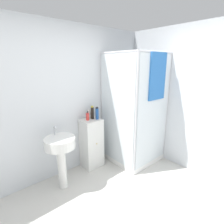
# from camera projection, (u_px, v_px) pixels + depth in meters

# --- Properties ---
(wall_back) EXTENTS (6.40, 0.06, 2.50)m
(wall_back) POSITION_uv_depth(u_px,v_px,m) (63.00, 103.00, 2.88)
(wall_back) COLOR silver
(wall_back) RESTS_ON ground_plane
(wall_right) EXTENTS (0.06, 6.40, 2.50)m
(wall_right) POSITION_uv_depth(u_px,v_px,m) (213.00, 105.00, 2.72)
(wall_right) COLOR silver
(wall_right) RESTS_ON ground_plane
(shower_enclosure) EXTENTS (0.91, 0.94, 2.07)m
(shower_enclosure) POSITION_uv_depth(u_px,v_px,m) (135.00, 132.00, 3.37)
(shower_enclosure) COLOR white
(shower_enclosure) RESTS_ON ground_plane
(vanity_cabinet) EXTENTS (0.35, 0.33, 0.91)m
(vanity_cabinet) POSITION_uv_depth(u_px,v_px,m) (92.00, 143.00, 3.22)
(vanity_cabinet) COLOR silver
(vanity_cabinet) RESTS_ON ground_plane
(sink) EXTENTS (0.45, 0.45, 0.96)m
(sink) POSITION_uv_depth(u_px,v_px,m) (61.00, 150.00, 2.58)
(sink) COLOR white
(sink) RESTS_ON ground_plane
(soap_dispenser) EXTENTS (0.06, 0.06, 0.16)m
(soap_dispenser) POSITION_uv_depth(u_px,v_px,m) (88.00, 116.00, 3.04)
(soap_dispenser) COLOR red
(soap_dispenser) RESTS_ON vanity_cabinet
(shampoo_bottle_tall_black) EXTENTS (0.05, 0.05, 0.23)m
(shampoo_bottle_tall_black) POSITION_uv_depth(u_px,v_px,m) (92.00, 113.00, 3.11)
(shampoo_bottle_tall_black) COLOR black
(shampoo_bottle_tall_black) RESTS_ON vanity_cabinet
(shampoo_bottle_blue) EXTENTS (0.06, 0.06, 0.22)m
(shampoo_bottle_blue) POSITION_uv_depth(u_px,v_px,m) (97.00, 113.00, 3.09)
(shampoo_bottle_blue) COLOR #1E4C93
(shampoo_bottle_blue) RESTS_ON vanity_cabinet
(lotion_bottle_white) EXTENTS (0.06, 0.06, 0.19)m
(lotion_bottle_white) POSITION_uv_depth(u_px,v_px,m) (89.00, 114.00, 3.15)
(lotion_bottle_white) COLOR white
(lotion_bottle_white) RESTS_ON vanity_cabinet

